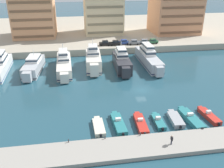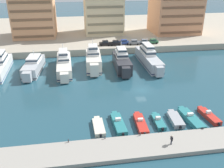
{
  "view_description": "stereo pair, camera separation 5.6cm",
  "coord_description": "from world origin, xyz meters",
  "px_view_note": "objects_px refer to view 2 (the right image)",
  "views": [
    {
      "loc": [
        -15.99,
        -54.27,
        27.24
      ],
      "look_at": [
        -7.57,
        -0.56,
        2.5
      ],
      "focal_mm": 40.0,
      "sensor_mm": 36.0,
      "label": 1
    },
    {
      "loc": [
        -15.93,
        -54.28,
        27.24
      ],
      "look_at": [
        -7.57,
        -0.56,
        2.5
      ],
      "focal_mm": 40.0,
      "sensor_mm": 36.0,
      "label": 2
    }
  ],
  "objects_px": {
    "yacht_charcoal_center": "(122,61)",
    "motorboat_teal_left": "(118,123)",
    "yacht_silver_left": "(33,66)",
    "yacht_ivory_center_left": "(93,60)",
    "motorboat_red_mid_left": "(141,123)",
    "motorboat_red_mid_right": "(209,116)",
    "car_black_far_left": "(105,43)",
    "car_grey_center": "(144,41)",
    "yacht_silver_center_right": "(149,58)",
    "yacht_white_far_left": "(0,66)",
    "pedestrian_mid_deck": "(172,139)",
    "yacht_ivory_mid_left": "(64,64)",
    "motorboat_grey_center": "(175,119)",
    "motorboat_cream_far_left": "(99,127)",
    "motorboat_teal_center_left": "(158,121)",
    "motorboat_teal_center_right": "(191,118)",
    "car_black_left": "(115,43)",
    "car_grey_center_left": "(134,42)",
    "car_green_center_right": "(153,41)",
    "car_blue_mid_left": "(124,42)"
  },
  "relations": [
    {
      "from": "yacht_charcoal_center",
      "to": "motorboat_teal_left",
      "type": "distance_m",
      "value": 30.85
    },
    {
      "from": "yacht_silver_left",
      "to": "yacht_ivory_center_left",
      "type": "height_order",
      "value": "yacht_ivory_center_left"
    },
    {
      "from": "motorboat_red_mid_left",
      "to": "motorboat_red_mid_right",
      "type": "height_order",
      "value": "motorboat_red_mid_right"
    },
    {
      "from": "yacht_ivory_center_left",
      "to": "motorboat_red_mid_right",
      "type": "height_order",
      "value": "yacht_ivory_center_left"
    },
    {
      "from": "car_black_far_left",
      "to": "car_grey_center",
      "type": "bearing_deg",
      "value": -1.27
    },
    {
      "from": "yacht_charcoal_center",
      "to": "yacht_silver_center_right",
      "type": "distance_m",
      "value": 9.23
    },
    {
      "from": "yacht_white_far_left",
      "to": "pedestrian_mid_deck",
      "type": "bearing_deg",
      "value": -47.76
    },
    {
      "from": "yacht_ivory_mid_left",
      "to": "motorboat_grey_center",
      "type": "bearing_deg",
      "value": -55.0
    },
    {
      "from": "yacht_ivory_mid_left",
      "to": "yacht_charcoal_center",
      "type": "xyz_separation_m",
      "value": [
        17.24,
        -1.36,
        0.22
      ]
    },
    {
      "from": "yacht_ivory_center_left",
      "to": "motorboat_red_mid_right",
      "type": "xyz_separation_m",
      "value": [
        20.6,
        -32.03,
        -2.09
      ]
    },
    {
      "from": "yacht_silver_left",
      "to": "car_black_far_left",
      "type": "bearing_deg",
      "value": 35.86
    },
    {
      "from": "yacht_silver_left",
      "to": "yacht_ivory_center_left",
      "type": "relative_size",
      "value": 1.08
    },
    {
      "from": "yacht_silver_left",
      "to": "yacht_ivory_mid_left",
      "type": "relative_size",
      "value": 0.84
    },
    {
      "from": "motorboat_cream_far_left",
      "to": "motorboat_red_mid_right",
      "type": "xyz_separation_m",
      "value": [
        22.5,
        0.31,
        0.09
      ]
    },
    {
      "from": "yacht_white_far_left",
      "to": "motorboat_red_mid_left",
      "type": "relative_size",
      "value": 2.7
    },
    {
      "from": "motorboat_teal_center_left",
      "to": "motorboat_teal_center_right",
      "type": "bearing_deg",
      "value": -1.2
    },
    {
      "from": "yacht_silver_center_right",
      "to": "motorboat_grey_center",
      "type": "distance_m",
      "value": 32.84
    },
    {
      "from": "yacht_silver_left",
      "to": "pedestrian_mid_deck",
      "type": "distance_m",
      "value": 48.02
    },
    {
      "from": "yacht_ivory_center_left",
      "to": "motorboat_teal_center_left",
      "type": "height_order",
      "value": "yacht_ivory_center_left"
    },
    {
      "from": "yacht_white_far_left",
      "to": "motorboat_grey_center",
      "type": "bearing_deg",
      "value": -38.86
    },
    {
      "from": "yacht_silver_center_right",
      "to": "motorboat_cream_far_left",
      "type": "distance_m",
      "value": 38.0
    },
    {
      "from": "motorboat_red_mid_left",
      "to": "car_black_far_left",
      "type": "distance_m",
      "value": 49.31
    },
    {
      "from": "car_black_left",
      "to": "pedestrian_mid_deck",
      "type": "distance_m",
      "value": 56.17
    },
    {
      "from": "yacht_silver_center_right",
      "to": "car_black_left",
      "type": "relative_size",
      "value": 5.29
    },
    {
      "from": "yacht_silver_left",
      "to": "motorboat_teal_center_left",
      "type": "height_order",
      "value": "yacht_silver_left"
    },
    {
      "from": "yacht_ivory_mid_left",
      "to": "motorboat_teal_center_left",
      "type": "height_order",
      "value": "yacht_ivory_mid_left"
    },
    {
      "from": "yacht_ivory_center_left",
      "to": "car_grey_center",
      "type": "bearing_deg",
      "value": 38.65
    },
    {
      "from": "car_grey_center_left",
      "to": "car_green_center_right",
      "type": "height_order",
      "value": "same"
    },
    {
      "from": "car_black_far_left",
      "to": "car_black_left",
      "type": "height_order",
      "value": "same"
    },
    {
      "from": "motorboat_teal_left",
      "to": "motorboat_grey_center",
      "type": "relative_size",
      "value": 1.26
    },
    {
      "from": "motorboat_teal_left",
      "to": "car_black_left",
      "type": "height_order",
      "value": "car_black_left"
    },
    {
      "from": "yacht_charcoal_center",
      "to": "motorboat_red_mid_left",
      "type": "relative_size",
      "value": 2.22
    },
    {
      "from": "car_blue_mid_left",
      "to": "car_green_center_right",
      "type": "xyz_separation_m",
      "value": [
        11.0,
        -0.56,
        0.0
      ]
    },
    {
      "from": "car_grey_center_left",
      "to": "car_green_center_right",
      "type": "bearing_deg",
      "value": 1.89
    },
    {
      "from": "yacht_ivory_mid_left",
      "to": "yacht_silver_center_right",
      "type": "distance_m",
      "value": 26.23
    },
    {
      "from": "car_blue_mid_left",
      "to": "motorboat_red_mid_right",
      "type": "bearing_deg",
      "value": -80.84
    },
    {
      "from": "yacht_ivory_mid_left",
      "to": "motorboat_teal_left",
      "type": "xyz_separation_m",
      "value": [
        10.79,
        -31.48,
        -1.58
      ]
    },
    {
      "from": "yacht_silver_left",
      "to": "motorboat_cream_far_left",
      "type": "height_order",
      "value": "yacht_silver_left"
    },
    {
      "from": "car_blue_mid_left",
      "to": "car_grey_center_left",
      "type": "relative_size",
      "value": 0.97
    },
    {
      "from": "motorboat_teal_center_right",
      "to": "car_green_center_right",
      "type": "xyz_separation_m",
      "value": [
        7.2,
        48.78,
        2.76
      ]
    },
    {
      "from": "motorboat_red_mid_left",
      "to": "car_blue_mid_left",
      "type": "relative_size",
      "value": 1.85
    },
    {
      "from": "motorboat_teal_left",
      "to": "pedestrian_mid_deck",
      "type": "height_order",
      "value": "pedestrian_mid_deck"
    },
    {
      "from": "yacht_white_far_left",
      "to": "motorboat_cream_far_left",
      "type": "relative_size",
      "value": 3.16
    },
    {
      "from": "car_grey_center",
      "to": "pedestrian_mid_deck",
      "type": "height_order",
      "value": "car_grey_center"
    },
    {
      "from": "yacht_silver_center_right",
      "to": "car_green_center_right",
      "type": "bearing_deg",
      "value": 68.49
    },
    {
      "from": "yacht_silver_left",
      "to": "motorboat_teal_center_right",
      "type": "bearing_deg",
      "value": -43.21
    },
    {
      "from": "yacht_white_far_left",
      "to": "motorboat_teal_center_left",
      "type": "distance_m",
      "value": 49.29
    },
    {
      "from": "car_green_center_right",
      "to": "car_black_far_left",
      "type": "bearing_deg",
      "value": 179.24
    },
    {
      "from": "yacht_ivory_mid_left",
      "to": "motorboat_red_mid_right",
      "type": "relative_size",
      "value": 2.94
    },
    {
      "from": "motorboat_teal_left",
      "to": "yacht_white_far_left",
      "type": "bearing_deg",
      "value": 131.9
    }
  ]
}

